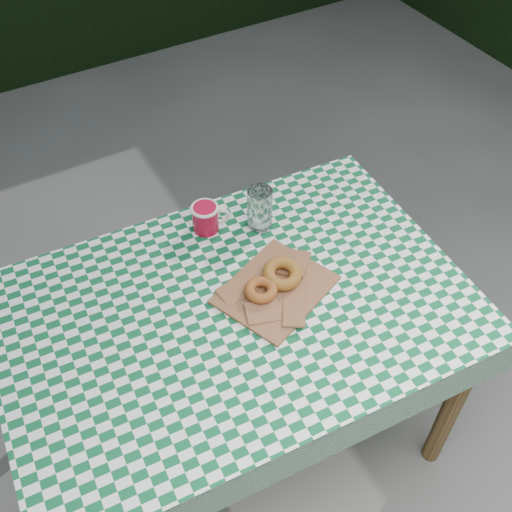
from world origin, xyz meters
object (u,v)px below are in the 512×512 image
Objects in this scene: table at (238,380)px; coffee_mug at (205,218)px; paper_bag at (275,289)px; drinking_glass at (260,208)px.

table is 7.96× the size of coffee_mug.
paper_bag is 1.90× the size of coffee_mug.
drinking_glass is (0.09, 0.25, 0.06)m from paper_bag.
coffee_mug is at bearing 156.66° from drinking_glass.
coffee_mug is (-0.06, 0.32, 0.04)m from paper_bag.
table is at bearing -82.71° from coffee_mug.
table is at bearing -131.36° from drinking_glass.
drinking_glass is at bearing 52.09° from table.
drinking_glass is (0.22, 0.25, 0.45)m from table.
drinking_glass is (0.15, -0.07, 0.02)m from coffee_mug.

